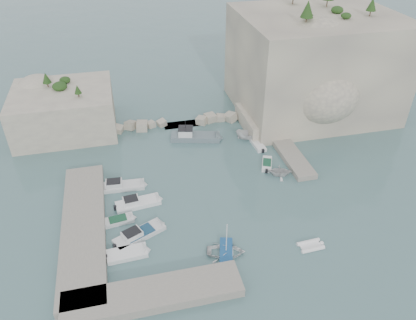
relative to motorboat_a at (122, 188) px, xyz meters
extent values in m
plane|color=slate|center=(12.13, -6.38, 0.00)|extent=(400.00, 400.00, 0.00)
cube|color=beige|center=(35.13, 16.62, 8.50)|extent=(26.00, 22.00, 17.00)
cube|color=beige|center=(25.13, 11.62, 1.25)|extent=(8.00, 10.00, 2.50)
cube|color=beige|center=(-7.87, 18.62, 3.50)|extent=(16.00, 14.00, 7.00)
cube|color=#9E9689|center=(-4.87, -7.38, 0.55)|extent=(5.00, 24.00, 1.10)
cube|color=#9E9689|center=(2.13, -18.88, 0.55)|extent=(18.00, 4.00, 1.10)
cube|color=#9E9689|center=(25.63, 3.62, 0.40)|extent=(3.00, 16.00, 0.80)
cube|color=beige|center=(11.13, 15.62, 0.70)|extent=(28.00, 3.00, 1.40)
imported|color=white|center=(10.81, -14.85, 0.00)|extent=(5.03, 4.16, 0.90)
imported|color=silver|center=(22.22, -2.27, 0.00)|extent=(4.12, 3.80, 1.80)
imported|color=silver|center=(21.23, 7.95, 0.00)|extent=(5.13, 3.76, 1.86)
cylinder|color=white|center=(10.81, -14.85, 2.55)|extent=(0.10, 0.10, 4.20)
cone|color=#1E4219|center=(30.13, 11.62, 19.27)|extent=(1.96, 1.96, 2.45)
cone|color=#1E4219|center=(42.13, 13.62, 18.82)|extent=(1.57, 1.57, 1.96)
cone|color=#1E4219|center=(-9.87, 20.62, 8.62)|extent=(1.40, 1.40, 1.75)
cone|color=#1E4219|center=(-4.87, 15.62, 8.30)|extent=(1.12, 1.12, 1.40)
camera|label=1|loc=(1.50, -45.36, 34.64)|focal=35.00mm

